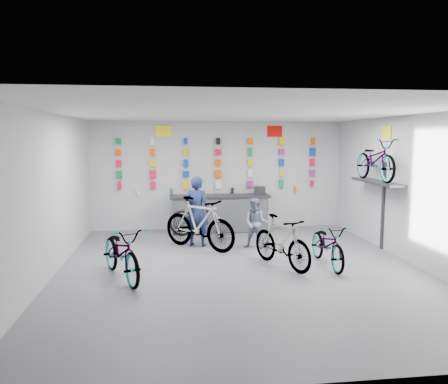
{
  "coord_description": "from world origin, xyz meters",
  "views": [
    {
      "loc": [
        -1.33,
        -8.09,
        2.53
      ],
      "look_at": [
        -0.15,
        1.4,
        1.35
      ],
      "focal_mm": 35.0,
      "sensor_mm": 36.0,
      "label": 1
    }
  ],
  "objects": [
    {
      "name": "wall_back",
      "position": [
        0.0,
        4.0,
        1.5
      ],
      "size": [
        7.0,
        0.0,
        7.0
      ],
      "primitive_type": "plane",
      "rotation": [
        1.57,
        0.0,
        0.0
      ],
      "color": "#B8B8BB",
      "rests_on": "floor"
    },
    {
      "name": "wall_right",
      "position": [
        3.5,
        0.0,
        1.5
      ],
      "size": [
        0.0,
        8.0,
        8.0
      ],
      "primitive_type": "plane",
      "rotation": [
        1.57,
        0.0,
        -1.57
      ],
      "color": "#B8B8BB",
      "rests_on": "floor"
    },
    {
      "name": "clerk",
      "position": [
        -0.72,
        2.0,
        0.83
      ],
      "size": [
        0.71,
        0.6,
        1.66
      ],
      "primitive_type": "imported",
      "rotation": [
        0.0,
        0.0,
        2.74
      ],
      "color": "#162246",
      "rests_on": "floor"
    },
    {
      "name": "register",
      "position": [
        1.1,
        3.55,
        1.11
      ],
      "size": [
        0.3,
        0.32,
        0.22
      ],
      "primitive_type": "cube",
      "rotation": [
        0.0,
        0.0,
        -0.06
      ],
      "color": "black",
      "rests_on": "counter"
    },
    {
      "name": "bike_center",
      "position": [
        0.83,
        0.09,
        0.51
      ],
      "size": [
        1.15,
        1.75,
        1.02
      ],
      "primitive_type": "imported",
      "rotation": [
        0.0,
        0.0,
        0.43
      ],
      "color": "gray",
      "rests_on": "floor"
    },
    {
      "name": "bike_right",
      "position": [
        1.77,
        0.07,
        0.44
      ],
      "size": [
        0.6,
        1.67,
        0.87
      ],
      "primitive_type": "imported",
      "rotation": [
        0.0,
        0.0,
        0.01
      ],
      "color": "gray",
      "rests_on": "floor"
    },
    {
      "name": "sign_side",
      "position": [
        3.48,
        1.2,
        2.65
      ],
      "size": [
        0.02,
        0.4,
        0.3
      ],
      "primitive_type": "cube",
      "color": "#FFF81D",
      "rests_on": "wall_right"
    },
    {
      "name": "bike_service",
      "position": [
        -0.69,
        1.7,
        0.6
      ],
      "size": [
        1.85,
        1.77,
        1.2
      ],
      "primitive_type": "imported",
      "rotation": [
        0.0,
        0.0,
        0.83
      ],
      "color": "gray",
      "rests_on": "floor"
    },
    {
      "name": "wall_bracket",
      "position": [
        3.33,
        1.2,
        1.46
      ],
      "size": [
        0.39,
        1.9,
        2.0
      ],
      "color": "#333338",
      "rests_on": "wall_right"
    },
    {
      "name": "wall_front",
      "position": [
        0.0,
        -4.0,
        1.5
      ],
      "size": [
        7.0,
        0.0,
        7.0
      ],
      "primitive_type": "plane",
      "rotation": [
        -1.57,
        0.0,
        0.0
      ],
      "color": "#B8B8BB",
      "rests_on": "floor"
    },
    {
      "name": "spare_wheel",
      "position": [
        -1.04,
        3.17,
        0.33
      ],
      "size": [
        0.67,
        0.21,
        0.66
      ],
      "rotation": [
        0.0,
        0.0,
        -0.06
      ],
      "color": "black",
      "rests_on": "floor"
    },
    {
      "name": "merch_wall",
      "position": [
        0.0,
        3.93,
        1.78
      ],
      "size": [
        5.56,
        0.08,
        1.57
      ],
      "color": "#F50D33",
      "rests_on": "wall_back"
    },
    {
      "name": "sign_left",
      "position": [
        -1.5,
        3.98,
        2.72
      ],
      "size": [
        0.42,
        0.02,
        0.3
      ],
      "primitive_type": "cube",
      "color": "#FFF81D",
      "rests_on": "wall_back"
    },
    {
      "name": "bike_wall",
      "position": [
        3.25,
        1.2,
        2.05
      ],
      "size": [
        0.63,
        1.8,
        0.95
      ],
      "primitive_type": "imported",
      "color": "gray",
      "rests_on": "wall_bracket"
    },
    {
      "name": "counter",
      "position": [
        0.0,
        3.54,
        0.49
      ],
      "size": [
        2.7,
        0.66,
        1.0
      ],
      "color": "black",
      "rests_on": "floor"
    },
    {
      "name": "customer",
      "position": [
        0.61,
        1.58,
        0.59
      ],
      "size": [
        0.69,
        0.61,
        1.17
      ],
      "primitive_type": "imported",
      "rotation": [
        0.0,
        0.0,
        -0.35
      ],
      "color": "slate",
      "rests_on": "floor"
    },
    {
      "name": "ceiling",
      "position": [
        0.0,
        0.0,
        3.0
      ],
      "size": [
        8.0,
        8.0,
        0.0
      ],
      "primitive_type": "plane",
      "rotation": [
        3.14,
        0.0,
        0.0
      ],
      "color": "white",
      "rests_on": "wall_back"
    },
    {
      "name": "sign_right",
      "position": [
        1.6,
        3.98,
        2.72
      ],
      "size": [
        0.42,
        0.02,
        0.3
      ],
      "primitive_type": "cube",
      "color": "red",
      "rests_on": "wall_back"
    },
    {
      "name": "wall_left",
      "position": [
        -3.5,
        0.0,
        1.5
      ],
      "size": [
        0.0,
        8.0,
        8.0
      ],
      "primitive_type": "plane",
      "rotation": [
        1.57,
        0.0,
        1.57
      ],
      "color": "#B8B8BB",
      "rests_on": "floor"
    },
    {
      "name": "floor",
      "position": [
        0.0,
        0.0,
        0.0
      ],
      "size": [
        8.0,
        8.0,
        0.0
      ],
      "primitive_type": "plane",
      "color": "#55555A",
      "rests_on": "ground"
    },
    {
      "name": "bike_left",
      "position": [
        -2.22,
        -0.26,
        0.49
      ],
      "size": [
        1.35,
        1.98,
        0.99
      ],
      "primitive_type": "imported",
      "rotation": [
        0.0,
        0.0,
        0.41
      ],
      "color": "gray",
      "rests_on": "floor"
    }
  ]
}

